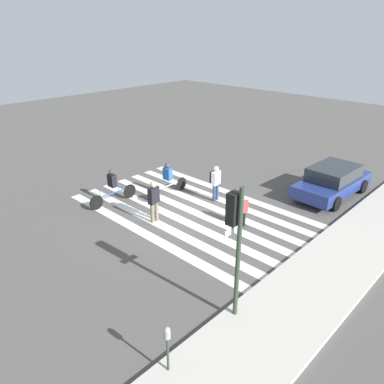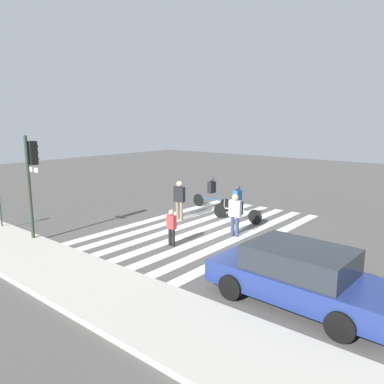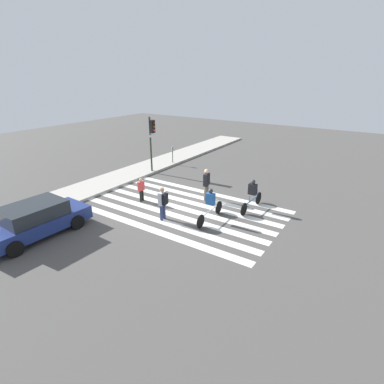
{
  "view_description": "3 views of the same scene",
  "coord_description": "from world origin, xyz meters",
  "px_view_note": "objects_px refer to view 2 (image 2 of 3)",
  "views": [
    {
      "loc": [
        10.3,
        9.92,
        7.24
      ],
      "look_at": [
        0.55,
        0.58,
        1.24
      ],
      "focal_mm": 35.0,
      "sensor_mm": 36.0,
      "label": 1
    },
    {
      "loc": [
        -9.05,
        11.68,
        4.36
      ],
      "look_at": [
        1.17,
        -0.64,
        1.29
      ],
      "focal_mm": 35.0,
      "sensor_mm": 36.0,
      "label": 2
    },
    {
      "loc": [
        -11.44,
        -8.13,
        6.4
      ],
      "look_at": [
        -0.11,
        -0.66,
        1.09
      ],
      "focal_mm": 28.0,
      "sensor_mm": 36.0,
      "label": 3
    }
  ],
  "objects_px": {
    "traffic_light": "(31,168)",
    "pedestrian_adult_yellow_jacket": "(172,225)",
    "cyclist_mid_street": "(212,192)",
    "pedestrian_child_with_backpack": "(236,212)",
    "car_parked_dark_suv": "(299,275)",
    "pedestrian_adult_blue_shirt": "(179,198)",
    "parking_meter": "(0,205)",
    "cyclist_far_lane": "(237,202)"
  },
  "relations": [
    {
      "from": "traffic_light",
      "to": "pedestrian_adult_yellow_jacket",
      "type": "relative_size",
      "value": 2.94
    },
    {
      "from": "traffic_light",
      "to": "cyclist_mid_street",
      "type": "xyz_separation_m",
      "value": [
        -1.95,
        -8.14,
        -1.83
      ]
    },
    {
      "from": "pedestrian_child_with_backpack",
      "to": "car_parked_dark_suv",
      "type": "distance_m",
      "value": 5.46
    },
    {
      "from": "cyclist_mid_street",
      "to": "car_parked_dark_suv",
      "type": "xyz_separation_m",
      "value": [
        -7.52,
        6.58,
        -0.13
      ]
    },
    {
      "from": "car_parked_dark_suv",
      "to": "pedestrian_adult_blue_shirt",
      "type": "bearing_deg",
      "value": -26.37
    },
    {
      "from": "parking_meter",
      "to": "cyclist_far_lane",
      "type": "height_order",
      "value": "cyclist_far_lane"
    },
    {
      "from": "traffic_light",
      "to": "parking_meter",
      "type": "distance_m",
      "value": 2.99
    },
    {
      "from": "cyclist_far_lane",
      "to": "cyclist_mid_street",
      "type": "height_order",
      "value": "cyclist_mid_street"
    },
    {
      "from": "traffic_light",
      "to": "pedestrian_child_with_backpack",
      "type": "bearing_deg",
      "value": -136.1
    },
    {
      "from": "cyclist_far_lane",
      "to": "pedestrian_adult_blue_shirt",
      "type": "bearing_deg",
      "value": 33.05
    },
    {
      "from": "pedestrian_adult_blue_shirt",
      "to": "cyclist_mid_street",
      "type": "bearing_deg",
      "value": 83.64
    },
    {
      "from": "cyclist_mid_street",
      "to": "cyclist_far_lane",
      "type": "bearing_deg",
      "value": 155.07
    },
    {
      "from": "pedestrian_adult_blue_shirt",
      "to": "cyclist_mid_street",
      "type": "height_order",
      "value": "pedestrian_adult_blue_shirt"
    },
    {
      "from": "pedestrian_child_with_backpack",
      "to": "parking_meter",
      "type": "bearing_deg",
      "value": 27.56
    },
    {
      "from": "pedestrian_adult_blue_shirt",
      "to": "cyclist_far_lane",
      "type": "height_order",
      "value": "pedestrian_adult_blue_shirt"
    },
    {
      "from": "cyclist_mid_street",
      "to": "car_parked_dark_suv",
      "type": "distance_m",
      "value": 9.99
    },
    {
      "from": "pedestrian_adult_blue_shirt",
      "to": "cyclist_far_lane",
      "type": "distance_m",
      "value": 2.54
    },
    {
      "from": "pedestrian_child_with_backpack",
      "to": "cyclist_far_lane",
      "type": "height_order",
      "value": "pedestrian_child_with_backpack"
    },
    {
      "from": "traffic_light",
      "to": "pedestrian_adult_yellow_jacket",
      "type": "height_order",
      "value": "traffic_light"
    },
    {
      "from": "pedestrian_adult_yellow_jacket",
      "to": "pedestrian_child_with_backpack",
      "type": "relative_size",
      "value": 0.8
    },
    {
      "from": "pedestrian_child_with_backpack",
      "to": "cyclist_mid_street",
      "type": "height_order",
      "value": "pedestrian_child_with_backpack"
    },
    {
      "from": "pedestrian_adult_blue_shirt",
      "to": "car_parked_dark_suv",
      "type": "xyz_separation_m",
      "value": [
        -7.37,
        3.99,
        -0.26
      ]
    },
    {
      "from": "parking_meter",
      "to": "pedestrian_adult_blue_shirt",
      "type": "distance_m",
      "value": 7.33
    },
    {
      "from": "parking_meter",
      "to": "pedestrian_adult_yellow_jacket",
      "type": "height_order",
      "value": "parking_meter"
    },
    {
      "from": "traffic_light",
      "to": "pedestrian_child_with_backpack",
      "type": "distance_m",
      "value": 7.6
    },
    {
      "from": "pedestrian_adult_yellow_jacket",
      "to": "pedestrian_child_with_backpack",
      "type": "distance_m",
      "value": 2.64
    },
    {
      "from": "pedestrian_adult_yellow_jacket",
      "to": "car_parked_dark_suv",
      "type": "relative_size",
      "value": 0.3
    },
    {
      "from": "pedestrian_adult_blue_shirt",
      "to": "parking_meter",
      "type": "bearing_deg",
      "value": -138.35
    },
    {
      "from": "pedestrian_child_with_backpack",
      "to": "cyclist_far_lane",
      "type": "relative_size",
      "value": 0.67
    },
    {
      "from": "pedestrian_adult_yellow_jacket",
      "to": "car_parked_dark_suv",
      "type": "height_order",
      "value": "car_parked_dark_suv"
    },
    {
      "from": "traffic_light",
      "to": "cyclist_far_lane",
      "type": "xyz_separation_m",
      "value": [
        -4.18,
        -7.01,
        -1.83
      ]
    },
    {
      "from": "traffic_light",
      "to": "cyclist_mid_street",
      "type": "height_order",
      "value": "traffic_light"
    },
    {
      "from": "cyclist_far_lane",
      "to": "traffic_light",
      "type": "bearing_deg",
      "value": 57.35
    },
    {
      "from": "pedestrian_adult_blue_shirt",
      "to": "cyclist_mid_street",
      "type": "relative_size",
      "value": 0.73
    },
    {
      "from": "pedestrian_adult_blue_shirt",
      "to": "pedestrian_child_with_backpack",
      "type": "relative_size",
      "value": 1.07
    },
    {
      "from": "traffic_light",
      "to": "cyclist_far_lane",
      "type": "height_order",
      "value": "traffic_light"
    },
    {
      "from": "cyclist_far_lane",
      "to": "pedestrian_child_with_backpack",
      "type": "bearing_deg",
      "value": 119.61
    },
    {
      "from": "parking_meter",
      "to": "cyclist_far_lane",
      "type": "relative_size",
      "value": 0.57
    },
    {
      "from": "pedestrian_adult_yellow_jacket",
      "to": "cyclist_mid_street",
      "type": "bearing_deg",
      "value": -61.1
    },
    {
      "from": "pedestrian_adult_yellow_jacket",
      "to": "cyclist_mid_street",
      "type": "relative_size",
      "value": 0.55
    },
    {
      "from": "car_parked_dark_suv",
      "to": "pedestrian_child_with_backpack",
      "type": "bearing_deg",
      "value": -38.71
    },
    {
      "from": "car_parked_dark_suv",
      "to": "parking_meter",
      "type": "bearing_deg",
      "value": 10.36
    }
  ]
}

